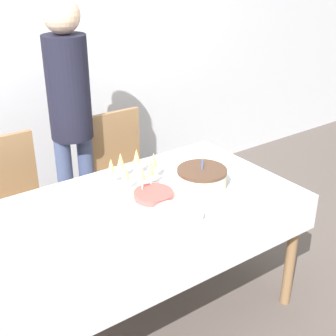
{
  "coord_description": "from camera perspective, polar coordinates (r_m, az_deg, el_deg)",
  "views": [
    {
      "loc": [
        -1.11,
        -1.85,
        2.01
      ],
      "look_at": [
        0.27,
        0.08,
        0.89
      ],
      "focal_mm": 50.0,
      "sensor_mm": 36.0,
      "label": 1
    }
  ],
  "objects": [
    {
      "name": "wall_back",
      "position": [
        3.6,
        -17.58,
        13.65
      ],
      "size": [
        8.0,
        0.05,
        2.7
      ],
      "color": "silver",
      "rests_on": "ground_plane"
    },
    {
      "name": "dining_chair_far_left",
      "position": [
        3.13,
        -18.13,
        -4.31
      ],
      "size": [
        0.42,
        0.42,
        0.96
      ],
      "color": "olive",
      "rests_on": "ground_plane"
    },
    {
      "name": "fork_pile",
      "position": [
        2.15,
        -11.31,
        -10.15
      ],
      "size": [
        0.18,
        0.1,
        0.02
      ],
      "color": "silver",
      "rests_on": "dining_table"
    },
    {
      "name": "dining_table",
      "position": [
        2.54,
        -4.02,
        -6.67
      ],
      "size": [
        1.79,
        0.98,
        0.77
      ],
      "color": "white",
      "rests_on": "ground_plane"
    },
    {
      "name": "napkin_pile",
      "position": [
        2.3,
        -13.1,
        -7.91
      ],
      "size": [
        0.15,
        0.15,
        0.01
      ],
      "color": "white",
      "rests_on": "dining_table"
    },
    {
      "name": "champagne_tray",
      "position": [
        2.65,
        -4.11,
        -0.67
      ],
      "size": [
        0.35,
        0.35,
        0.18
      ],
      "color": "silver",
      "rests_on": "dining_table"
    },
    {
      "name": "person_standing",
      "position": [
        3.16,
        -11.87,
        7.44
      ],
      "size": [
        0.28,
        0.28,
        1.75
      ],
      "color": "#3F4C72",
      "rests_on": "ground_plane"
    },
    {
      "name": "birthday_cake",
      "position": [
        2.65,
        4.14,
        -1.27
      ],
      "size": [
        0.28,
        0.28,
        0.19
      ],
      "color": "beige",
      "rests_on": "dining_table"
    },
    {
      "name": "plate_stack_main",
      "position": [
        2.37,
        1.2,
        -5.77
      ],
      "size": [
        0.26,
        0.26,
        0.03
      ],
      "color": "silver",
      "rests_on": "dining_table"
    },
    {
      "name": "plate_stack_dessert",
      "position": [
        2.56,
        -1.78,
        -3.28
      ],
      "size": [
        0.22,
        0.22,
        0.03
      ],
      "color": "#CC4C47",
      "rests_on": "dining_table"
    },
    {
      "name": "cake_knife",
      "position": [
        2.56,
        8.24,
        -3.99
      ],
      "size": [
        0.28,
        0.14,
        0.0
      ],
      "color": "silver",
      "rests_on": "dining_table"
    },
    {
      "name": "ground_plane",
      "position": [
        2.95,
        -3.61,
        -17.71
      ],
      "size": [
        12.0,
        12.0,
        0.0
      ],
      "primitive_type": "plane",
      "color": "#564C47"
    },
    {
      "name": "dining_chair_far_right",
      "position": [
        3.4,
        -5.5,
        -0.62
      ],
      "size": [
        0.43,
        0.43,
        0.96
      ],
      "color": "olive",
      "rests_on": "ground_plane"
    }
  ]
}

